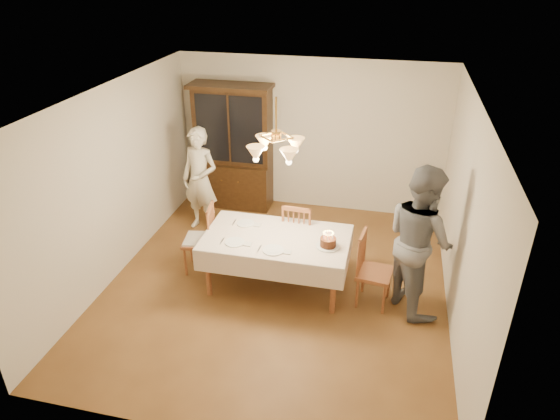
% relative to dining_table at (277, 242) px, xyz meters
% --- Properties ---
extents(ground, '(5.00, 5.00, 0.00)m').
position_rel_dining_table_xyz_m(ground, '(0.00, 0.00, -0.68)').
color(ground, brown).
rests_on(ground, ground).
extents(room_shell, '(5.00, 5.00, 5.00)m').
position_rel_dining_table_xyz_m(room_shell, '(0.00, 0.00, 0.90)').
color(room_shell, white).
rests_on(room_shell, ground).
extents(dining_table, '(1.90, 1.10, 0.76)m').
position_rel_dining_table_xyz_m(dining_table, '(0.00, 0.00, 0.00)').
color(dining_table, brown).
rests_on(dining_table, ground).
extents(china_hutch, '(1.38, 0.54, 2.16)m').
position_rel_dining_table_xyz_m(china_hutch, '(-1.30, 2.25, 0.36)').
color(china_hutch, black).
rests_on(china_hutch, ground).
extents(chair_far_side, '(0.46, 0.45, 1.00)m').
position_rel_dining_table_xyz_m(chair_far_side, '(0.19, 0.60, -0.24)').
color(chair_far_side, brown).
rests_on(chair_far_side, ground).
extents(chair_left_end, '(0.48, 0.50, 1.00)m').
position_rel_dining_table_xyz_m(chair_left_end, '(-1.15, 0.14, -0.23)').
color(chair_left_end, brown).
rests_on(chair_left_end, ground).
extents(chair_right_end, '(0.48, 0.49, 1.00)m').
position_rel_dining_table_xyz_m(chair_right_end, '(1.29, -0.10, -0.24)').
color(chair_right_end, brown).
rests_on(chair_right_end, ground).
extents(elderly_woman, '(0.70, 0.54, 1.71)m').
position_rel_dining_table_xyz_m(elderly_woman, '(-1.55, 1.28, 0.17)').
color(elderly_woman, beige).
rests_on(elderly_woman, ground).
extents(adult_in_grey, '(1.11, 1.18, 1.93)m').
position_rel_dining_table_xyz_m(adult_in_grey, '(1.79, -0.01, 0.28)').
color(adult_in_grey, slate).
rests_on(adult_in_grey, ground).
extents(birthday_cake, '(0.30, 0.30, 0.21)m').
position_rel_dining_table_xyz_m(birthday_cake, '(0.69, -0.09, 0.13)').
color(birthday_cake, white).
rests_on(birthday_cake, dining_table).
extents(place_setting_near_left, '(0.40, 0.25, 0.02)m').
position_rel_dining_table_xyz_m(place_setting_near_left, '(-0.47, -0.27, 0.08)').
color(place_setting_near_left, white).
rests_on(place_setting_near_left, dining_table).
extents(place_setting_near_right, '(0.42, 0.27, 0.02)m').
position_rel_dining_table_xyz_m(place_setting_near_right, '(0.05, -0.34, 0.08)').
color(place_setting_near_right, white).
rests_on(place_setting_near_right, dining_table).
extents(place_setting_far_left, '(0.39, 0.24, 0.02)m').
position_rel_dining_table_xyz_m(place_setting_far_left, '(-0.48, 0.24, 0.08)').
color(place_setting_far_left, white).
rests_on(place_setting_far_left, dining_table).
extents(chandelier, '(0.62, 0.62, 0.73)m').
position_rel_dining_table_xyz_m(chandelier, '(-0.00, -0.00, 1.29)').
color(chandelier, '#BF8C3F').
rests_on(chandelier, ground).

